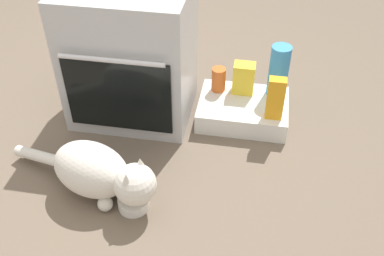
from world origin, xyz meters
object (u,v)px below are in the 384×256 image
at_px(pantry_cabinet, 243,110).
at_px(snack_bag, 244,78).
at_px(food_bowl, 133,202).
at_px(water_bottle, 279,71).
at_px(oven, 131,54).
at_px(sauce_jar, 219,79).
at_px(juice_carton, 276,98).
at_px(cat, 99,172).

distance_m(pantry_cabinet, snack_bag, 0.18).
relative_size(food_bowl, water_bottle, 0.48).
relative_size(snack_bag, water_bottle, 0.60).
xyz_separation_m(oven, sauce_jar, (0.47, 0.11, -0.19)).
bearing_deg(juice_carton, pantry_cabinet, 146.89).
height_order(oven, food_bowl, oven).
height_order(pantry_cabinet, snack_bag, snack_bag).
relative_size(oven, cat, 0.94).
distance_m(oven, water_bottle, 0.82).
distance_m(snack_bag, water_bottle, 0.20).
xyz_separation_m(snack_bag, sauce_jar, (-0.14, -0.01, -0.02)).
height_order(pantry_cabinet, sauce_jar, sauce_jar).
distance_m(pantry_cabinet, cat, 0.92).
relative_size(food_bowl, snack_bag, 0.80).
relative_size(snack_bag, sauce_jar, 1.29).
height_order(pantry_cabinet, juice_carton, juice_carton).
bearing_deg(food_bowl, sauce_jar, 71.29).
xyz_separation_m(oven, food_bowl, (0.19, -0.72, -0.34)).
distance_m(snack_bag, juice_carton, 0.27).
height_order(oven, sauce_jar, oven).
bearing_deg(food_bowl, oven, 104.44).
distance_m(oven, food_bowl, 0.82).
xyz_separation_m(snack_bag, juice_carton, (0.18, -0.21, 0.03)).
xyz_separation_m(cat, water_bottle, (0.78, 0.80, 0.12)).
bearing_deg(oven, snack_bag, 11.19).
relative_size(pantry_cabinet, snack_bag, 2.76).
bearing_deg(food_bowl, juice_carton, 46.46).
bearing_deg(oven, cat, -88.26).
bearing_deg(juice_carton, food_bowl, -133.54).
distance_m(sauce_jar, juice_carton, 0.38).
bearing_deg(juice_carton, snack_bag, 131.26).
height_order(cat, juice_carton, juice_carton).
relative_size(oven, juice_carton, 3.13).
height_order(food_bowl, juice_carton, juice_carton).
relative_size(pantry_cabinet, food_bowl, 3.47).
xyz_separation_m(sauce_jar, juice_carton, (0.32, -0.20, 0.05)).
height_order(food_bowl, water_bottle, water_bottle).
distance_m(food_bowl, water_bottle, 1.08).
xyz_separation_m(food_bowl, sauce_jar, (0.28, 0.84, 0.15)).
xyz_separation_m(snack_bag, water_bottle, (0.19, 0.02, 0.06)).
bearing_deg(water_bottle, oven, -170.27).
bearing_deg(sauce_jar, snack_bag, 2.47).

